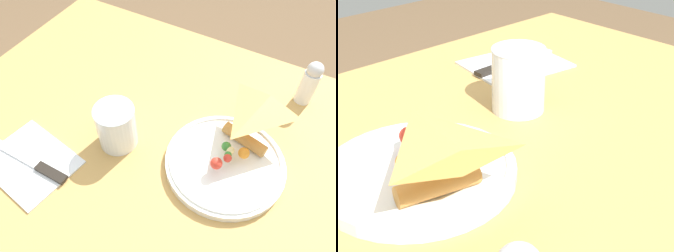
% 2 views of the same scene
% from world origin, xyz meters
% --- Properties ---
extents(dining_table, '(1.07, 0.72, 0.73)m').
position_xyz_m(dining_table, '(0.00, 0.00, 0.61)').
color(dining_table, tan).
rests_on(dining_table, ground_plane).
extents(plate_pizza, '(0.23, 0.23, 0.05)m').
position_xyz_m(plate_pizza, '(-0.10, 0.00, 0.74)').
color(plate_pizza, white).
rests_on(plate_pizza, dining_table).
extents(milk_glass, '(0.08, 0.08, 0.10)m').
position_xyz_m(milk_glass, '(0.11, 0.05, 0.77)').
color(milk_glass, white).
rests_on(milk_glass, dining_table).
extents(napkin_folded, '(0.19, 0.16, 0.00)m').
position_xyz_m(napkin_folded, '(0.24, 0.18, 0.73)').
color(napkin_folded, silver).
rests_on(napkin_folded, dining_table).
extents(butter_knife, '(0.18, 0.02, 0.01)m').
position_xyz_m(butter_knife, '(0.23, 0.18, 0.73)').
color(butter_knife, black).
rests_on(butter_knife, napkin_folded).
extents(salt_shaker, '(0.04, 0.04, 0.11)m').
position_xyz_m(salt_shaker, '(-0.18, -0.25, 0.78)').
color(salt_shaker, white).
rests_on(salt_shaker, dining_table).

